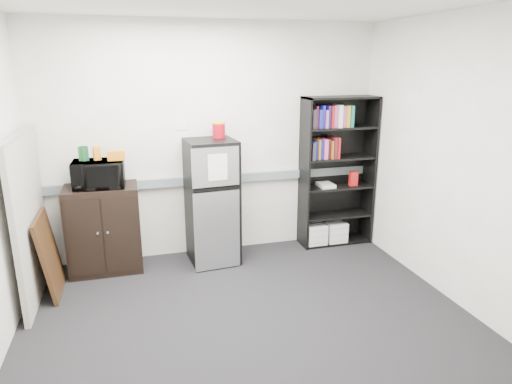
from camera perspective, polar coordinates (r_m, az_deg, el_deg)
The scene contains 16 objects.
floor at distance 4.23m, azimuth -0.62°, elevation -16.06°, with size 4.00×4.00×0.00m, color black.
wall_back at distance 5.37m, azimuth -5.54°, elevation 6.31°, with size 4.00×0.02×2.70m, color silver.
wall_right at distance 4.62m, azimuth 24.07°, elevation 3.43°, with size 0.02×3.50×2.70m, color silver.
electrical_raceway at distance 5.44m, azimuth -5.36°, elevation 1.58°, with size 3.92×0.05×0.10m, color slate.
wall_note at distance 5.29m, azimuth -9.36°, elevation 8.22°, with size 0.14×0.00×0.10m, color white.
bookshelf at distance 5.73m, azimuth 9.91°, elevation 2.90°, with size 0.90×0.34×1.85m.
cubicle_partition at distance 4.86m, azimuth -26.46°, elevation -2.88°, with size 0.06×1.30×1.62m.
cabinet at distance 5.28m, azimuth -18.46°, elevation -4.40°, with size 0.77×0.51×0.96m.
microwave at distance 5.09m, azimuth -19.07°, elevation 2.14°, with size 0.52×0.35×0.29m, color black.
snack_box_a at distance 5.09m, azimuth -20.86°, elevation 4.50°, with size 0.07×0.05×0.15m, color #1A5E1E.
snack_box_b at distance 5.09m, azimuth -20.63°, elevation 4.52°, with size 0.07×0.05×0.15m, color #0D3B25.
snack_box_c at distance 5.08m, azimuth -19.26°, elevation 4.57°, with size 0.07×0.05×0.14m, color orange.
snack_bag at distance 5.03m, azimuth -17.08°, elevation 4.41°, with size 0.18×0.10×0.10m, color orange.
refrigerator at distance 5.19m, azimuth -5.50°, elevation -1.28°, with size 0.58×0.60×1.42m.
coffee_can at distance 5.16m, azimuth -4.68°, elevation 7.87°, with size 0.15×0.15×0.20m.
framed_poster at distance 4.98m, azimuth -24.38°, elevation -7.16°, with size 0.16×0.64×0.81m.
Camera 1 is at (-0.93, -3.47, 2.24)m, focal length 32.00 mm.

